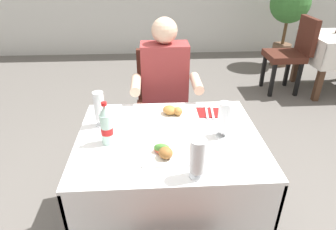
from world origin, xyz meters
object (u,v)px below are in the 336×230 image
(beer_glass_left, at_px, (198,159))
(beer_glass_middle, at_px, (100,109))
(potted_plant_corner, at_px, (289,10))
(seated_diner_far, at_px, (165,91))
(plate_near_camera, at_px, (163,152))
(chair_far_diner_seat, at_px, (163,103))
(beer_glass_right, at_px, (224,118))
(main_dining_table, at_px, (169,161))
(cola_bottle_primary, at_px, (107,126))
(background_chair_left, at_px, (292,51))
(napkin_cutlery_set, at_px, (209,112))
(plate_far_diner, at_px, (175,114))

(beer_glass_left, height_order, beer_glass_middle, beer_glass_middle)
(potted_plant_corner, bearing_deg, seated_diner_far, -128.93)
(plate_near_camera, bearing_deg, chair_far_diner_seat, 87.65)
(beer_glass_right, bearing_deg, plate_near_camera, -154.69)
(main_dining_table, height_order, chair_far_diner_seat, chair_far_diner_seat)
(potted_plant_corner, bearing_deg, beer_glass_middle, -128.51)
(plate_near_camera, height_order, cola_bottle_primary, cola_bottle_primary)
(chair_far_diner_seat, xyz_separation_m, beer_glass_middle, (-0.40, -0.66, 0.30))
(beer_glass_left, distance_m, beer_glass_middle, 0.70)
(main_dining_table, height_order, beer_glass_right, beer_glass_right)
(chair_far_diner_seat, distance_m, background_chair_left, 2.21)
(plate_near_camera, distance_m, beer_glass_middle, 0.49)
(beer_glass_middle, xyz_separation_m, napkin_cutlery_set, (0.67, 0.11, -0.10))
(chair_far_diner_seat, distance_m, beer_glass_left, 1.20)
(plate_near_camera, bearing_deg, background_chair_left, 53.39)
(plate_near_camera, xyz_separation_m, beer_glass_middle, (-0.36, 0.32, 0.09))
(chair_far_diner_seat, height_order, plate_near_camera, chair_far_diner_seat)
(chair_far_diner_seat, distance_m, potted_plant_corner, 3.21)
(chair_far_diner_seat, relative_size, napkin_cutlery_set, 5.00)
(beer_glass_left, relative_size, cola_bottle_primary, 0.82)
(chair_far_diner_seat, height_order, plate_far_diner, chair_far_diner_seat)
(beer_glass_middle, height_order, background_chair_left, background_chair_left)
(cola_bottle_primary, bearing_deg, plate_far_diner, 34.94)
(background_chair_left, bearing_deg, seated_diner_far, -138.77)
(plate_near_camera, height_order, napkin_cutlery_set, plate_near_camera)
(plate_far_diner, relative_size, cola_bottle_primary, 1.05)
(chair_far_diner_seat, relative_size, potted_plant_corner, 0.75)
(main_dining_table, height_order, seated_diner_far, seated_diner_far)
(plate_near_camera, height_order, potted_plant_corner, potted_plant_corner)
(beer_glass_middle, xyz_separation_m, potted_plant_corner, (2.46, 3.09, 0.03))
(plate_near_camera, bearing_deg, seated_diner_far, 86.46)
(seated_diner_far, distance_m, cola_bottle_primary, 0.83)
(main_dining_table, height_order, plate_near_camera, plate_near_camera)
(chair_far_diner_seat, distance_m, plate_far_diner, 0.62)
(beer_glass_left, distance_m, potted_plant_corner, 4.09)
(main_dining_table, xyz_separation_m, napkin_cutlery_set, (0.28, 0.25, 0.19))
(potted_plant_corner, bearing_deg, plate_far_diner, -123.72)
(plate_near_camera, bearing_deg, beer_glass_left, -49.67)
(main_dining_table, xyz_separation_m, beer_glass_middle, (-0.40, 0.14, 0.29))
(main_dining_table, bearing_deg, seated_diner_far, 88.88)
(beer_glass_right, bearing_deg, main_dining_table, 176.82)
(beer_glass_right, relative_size, background_chair_left, 0.21)
(plate_near_camera, xyz_separation_m, background_chair_left, (1.76, 2.37, -0.22))
(plate_far_diner, xyz_separation_m, cola_bottle_primary, (-0.39, -0.27, 0.09))
(main_dining_table, relative_size, beer_glass_left, 5.12)
(main_dining_table, relative_size, background_chair_left, 1.06)
(background_chair_left, bearing_deg, beer_glass_middle, -135.92)
(beer_glass_right, bearing_deg, background_chair_left, 57.25)
(chair_far_diner_seat, height_order, seated_diner_far, seated_diner_far)
(main_dining_table, bearing_deg, plate_near_camera, -102.87)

